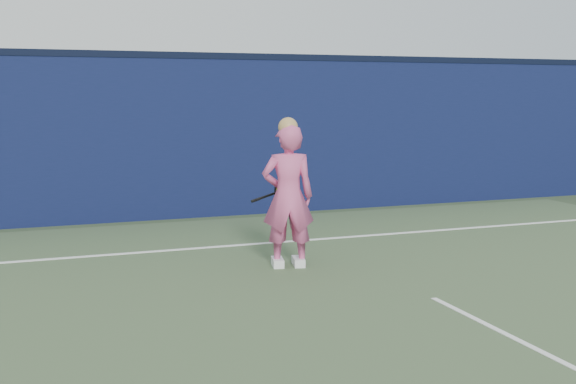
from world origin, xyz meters
name	(u,v)px	position (x,y,z in m)	size (l,w,h in m)	color
ground	(497,331)	(0.00, 0.00, 0.00)	(80.00, 80.00, 0.00)	#37492D
backstop_wall	(258,137)	(0.00, 6.50, 1.25)	(24.00, 0.40, 2.50)	#0D153B
wall_cap	(258,57)	(0.00, 6.50, 2.55)	(24.00, 0.42, 0.10)	black
player	(288,196)	(-0.86, 2.73, 0.82)	(0.66, 0.50, 1.70)	#D6538B
racket	(282,191)	(-0.76, 3.20, 0.80)	(0.57, 0.14, 0.30)	black
court_lines	(523,342)	(0.00, -0.33, 0.01)	(11.00, 12.04, 0.01)	white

